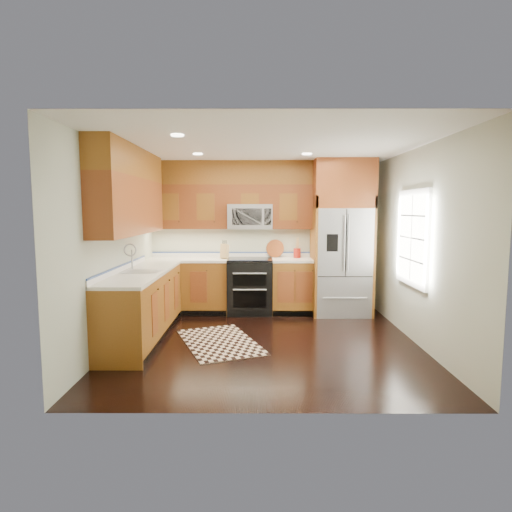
{
  "coord_description": "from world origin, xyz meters",
  "views": [
    {
      "loc": [
        -0.12,
        -5.58,
        1.79
      ],
      "look_at": [
        -0.14,
        0.6,
        1.11
      ],
      "focal_mm": 30.0,
      "sensor_mm": 36.0,
      "label": 1
    }
  ],
  "objects_px": {
    "range": "(250,286)",
    "utensil_crock": "(297,251)",
    "refrigerator": "(342,238)",
    "rug": "(220,342)",
    "knife_block": "(225,251)"
  },
  "relations": [
    {
      "from": "refrigerator",
      "to": "knife_block",
      "type": "bearing_deg",
      "value": 176.77
    },
    {
      "from": "rug",
      "to": "range",
      "type": "bearing_deg",
      "value": 55.7
    },
    {
      "from": "refrigerator",
      "to": "rug",
      "type": "relative_size",
      "value": 1.76
    },
    {
      "from": "range",
      "to": "knife_block",
      "type": "distance_m",
      "value": 0.75
    },
    {
      "from": "range",
      "to": "refrigerator",
      "type": "height_order",
      "value": "refrigerator"
    },
    {
      "from": "range",
      "to": "refrigerator",
      "type": "xyz_separation_m",
      "value": [
        1.55,
        -0.04,
        0.83
      ]
    },
    {
      "from": "refrigerator",
      "to": "rug",
      "type": "bearing_deg",
      "value": -140.26
    },
    {
      "from": "refrigerator",
      "to": "utensil_crock",
      "type": "distance_m",
      "value": 0.8
    },
    {
      "from": "rug",
      "to": "refrigerator",
      "type": "bearing_deg",
      "value": 18.58
    },
    {
      "from": "rug",
      "to": "knife_block",
      "type": "height_order",
      "value": "knife_block"
    },
    {
      "from": "refrigerator",
      "to": "utensil_crock",
      "type": "relative_size",
      "value": 7.38
    },
    {
      "from": "range",
      "to": "utensil_crock",
      "type": "height_order",
      "value": "utensil_crock"
    },
    {
      "from": "refrigerator",
      "to": "rug",
      "type": "height_order",
      "value": "refrigerator"
    },
    {
      "from": "refrigerator",
      "to": "utensil_crock",
      "type": "xyz_separation_m",
      "value": [
        -0.73,
        0.22,
        -0.24
      ]
    },
    {
      "from": "knife_block",
      "to": "refrigerator",
      "type": "bearing_deg",
      "value": -3.23
    }
  ]
}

